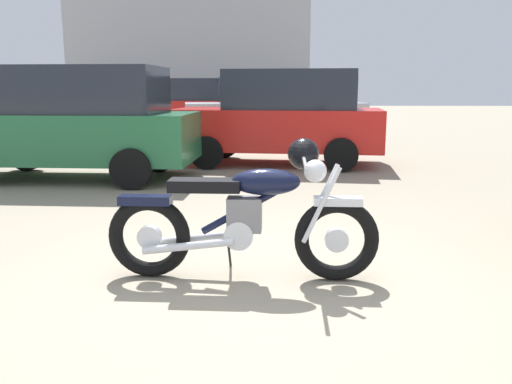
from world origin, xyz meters
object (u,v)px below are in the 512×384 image
(pale_sedan_back, at_px, (282,116))
(white_estate_far, at_px, (197,104))
(vintage_motorcycle, at_px, (249,216))
(silver_sedan_mid, at_px, (278,107))
(red_hatchback_near, at_px, (76,122))

(pale_sedan_back, height_order, white_estate_far, pale_sedan_back)
(vintage_motorcycle, height_order, silver_sedan_mid, silver_sedan_mid)
(red_hatchback_near, bearing_deg, silver_sedan_mid, -116.71)
(vintage_motorcycle, bearing_deg, white_estate_far, 101.16)
(vintage_motorcycle, xyz_separation_m, white_estate_far, (-2.00, 13.17, 0.45))
(vintage_motorcycle, height_order, pale_sedan_back, pale_sedan_back)
(pale_sedan_back, bearing_deg, silver_sedan_mid, -83.37)
(vintage_motorcycle, relative_size, red_hatchback_near, 0.52)
(white_estate_far, xyz_separation_m, red_hatchback_near, (-0.87, -8.71, -0.02))
(white_estate_far, bearing_deg, vintage_motorcycle, -73.34)
(vintage_motorcycle, distance_m, pale_sedan_back, 6.22)
(red_hatchback_near, bearing_deg, vintage_motorcycle, 125.89)
(vintage_motorcycle, distance_m, red_hatchback_near, 5.32)
(vintage_motorcycle, xyz_separation_m, pale_sedan_back, (0.47, 6.19, 0.43))
(pale_sedan_back, height_order, red_hatchback_near, same)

